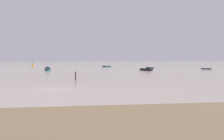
{
  "coord_description": "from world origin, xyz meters",
  "views": [
    {
      "loc": [
        2.42,
        -23.22,
        2.84
      ],
      "look_at": [
        10.52,
        36.1,
        0.29
      ],
      "focal_mm": 38.03,
      "sensor_mm": 36.0,
      "label": 1
    }
  ],
  "objects_px": {
    "rowboat_moored_0": "(107,67)",
    "rowboat_moored_2": "(152,68)",
    "channel_buoy": "(33,66)",
    "sailboat_moored_2": "(48,69)",
    "motorboat_moored_0": "(148,70)",
    "rowboat_moored_3": "(206,69)",
    "mooring_post_right": "(76,76)"
  },
  "relations": [
    {
      "from": "rowboat_moored_0",
      "to": "rowboat_moored_2",
      "type": "height_order",
      "value": "rowboat_moored_0"
    },
    {
      "from": "rowboat_moored_2",
      "to": "channel_buoy",
      "type": "xyz_separation_m",
      "value": [
        -44.83,
        23.54,
        0.29
      ]
    },
    {
      "from": "sailboat_moored_2",
      "to": "rowboat_moored_2",
      "type": "bearing_deg",
      "value": -77.62
    },
    {
      "from": "motorboat_moored_0",
      "to": "rowboat_moored_2",
      "type": "distance_m",
      "value": 20.29
    },
    {
      "from": "rowboat_moored_0",
      "to": "sailboat_moored_2",
      "type": "xyz_separation_m",
      "value": [
        -19.3,
        -27.94,
        0.07
      ]
    },
    {
      "from": "rowboat_moored_3",
      "to": "sailboat_moored_2",
      "type": "bearing_deg",
      "value": 63.93
    },
    {
      "from": "sailboat_moored_2",
      "to": "mooring_post_right",
      "type": "height_order",
      "value": "sailboat_moored_2"
    },
    {
      "from": "rowboat_moored_0",
      "to": "rowboat_moored_3",
      "type": "relative_size",
      "value": 1.14
    },
    {
      "from": "channel_buoy",
      "to": "sailboat_moored_2",
      "type": "bearing_deg",
      "value": -73.76
    },
    {
      "from": "motorboat_moored_0",
      "to": "rowboat_moored_2",
      "type": "bearing_deg",
      "value": 141.7
    },
    {
      "from": "rowboat_moored_0",
      "to": "rowboat_moored_3",
      "type": "bearing_deg",
      "value": -72.51
    },
    {
      "from": "rowboat_moored_0",
      "to": "motorboat_moored_0",
      "type": "bearing_deg",
      "value": -103.72
    },
    {
      "from": "rowboat_moored_0",
      "to": "rowboat_moored_2",
      "type": "bearing_deg",
      "value": -69.67
    },
    {
      "from": "channel_buoy",
      "to": "rowboat_moored_3",
      "type": "bearing_deg",
      "value": -33.46
    },
    {
      "from": "rowboat_moored_3",
      "to": "channel_buoy",
      "type": "height_order",
      "value": "channel_buoy"
    },
    {
      "from": "rowboat_moored_3",
      "to": "rowboat_moored_0",
      "type": "bearing_deg",
      "value": 17.79
    },
    {
      "from": "rowboat_moored_3",
      "to": "channel_buoy",
      "type": "bearing_deg",
      "value": 30.41
    },
    {
      "from": "rowboat_moored_2",
      "to": "rowboat_moored_0",
      "type": "bearing_deg",
      "value": -135.2
    },
    {
      "from": "channel_buoy",
      "to": "mooring_post_right",
      "type": "bearing_deg",
      "value": -74.76
    },
    {
      "from": "rowboat_moored_3",
      "to": "mooring_post_right",
      "type": "relative_size",
      "value": 2.77
    },
    {
      "from": "rowboat_moored_2",
      "to": "rowboat_moored_3",
      "type": "relative_size",
      "value": 1.03
    },
    {
      "from": "motorboat_moored_0",
      "to": "rowboat_moored_0",
      "type": "distance_m",
      "value": 33.46
    },
    {
      "from": "motorboat_moored_0",
      "to": "rowboat_moored_2",
      "type": "xyz_separation_m",
      "value": [
        7.15,
        18.99,
        -0.05
      ]
    },
    {
      "from": "rowboat_moored_0",
      "to": "channel_buoy",
      "type": "distance_m",
      "value": 31.9
    },
    {
      "from": "rowboat_moored_0",
      "to": "sailboat_moored_2",
      "type": "relative_size",
      "value": 0.76
    },
    {
      "from": "rowboat_moored_0",
      "to": "channel_buoy",
      "type": "height_order",
      "value": "channel_buoy"
    },
    {
      "from": "rowboat_moored_0",
      "to": "rowboat_moored_3",
      "type": "xyz_separation_m",
      "value": [
        26.86,
        -27.89,
        -0.02
      ]
    },
    {
      "from": "rowboat_moored_3",
      "to": "mooring_post_right",
      "type": "xyz_separation_m",
      "value": [
        -38.09,
        -32.31,
        0.45
      ]
    },
    {
      "from": "rowboat_moored_2",
      "to": "channel_buoy",
      "type": "height_order",
      "value": "channel_buoy"
    },
    {
      "from": "rowboat_moored_3",
      "to": "sailboat_moored_2",
      "type": "height_order",
      "value": "sailboat_moored_2"
    },
    {
      "from": "channel_buoy",
      "to": "rowboat_moored_0",
      "type": "bearing_deg",
      "value": -18.07
    },
    {
      "from": "rowboat_moored_2",
      "to": "channel_buoy",
      "type": "distance_m",
      "value": 50.64
    }
  ]
}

